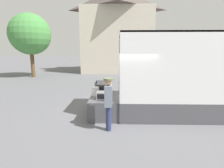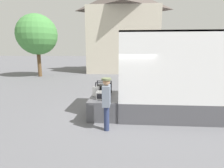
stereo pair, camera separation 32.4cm
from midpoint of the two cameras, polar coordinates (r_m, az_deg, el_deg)
The scene contains 9 objects.
ground_plane at distance 7.46m, azimuth 1.00°, elevation -9.70°, with size 160.00×160.00×0.00m, color slate.
box_truck at distance 8.28m, azimuth 31.17°, elevation -2.46°, with size 7.13×2.13×3.27m.
tailgate_deck at distance 7.36m, azimuth -3.59°, elevation -6.85°, with size 1.17×2.03×0.77m, color #4C4C51.
microwave at distance 6.84m, azimuth -4.36°, elevation -3.68°, with size 0.48×0.41×0.28m.
portable_generator at distance 7.53m, azimuth -4.00°, elevation -1.79°, with size 0.66×0.49×0.55m.
orange_bucket at distance 7.31m, azimuth -6.66°, elevation -2.40°, with size 0.31×0.31×0.37m.
worker_person at distance 5.65m, azimuth -2.82°, elevation -4.85°, with size 0.32×0.44×1.76m.
house_backdrop at distance 22.71m, azimuth 1.21°, elevation 17.16°, with size 8.54×6.56×10.05m.
street_tree at distance 19.39m, azimuth -25.62°, elevation 14.41°, with size 3.95×3.95×6.16m.
Camera 1 is at (-0.12, -6.99, 2.62)m, focal length 28.00 mm.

